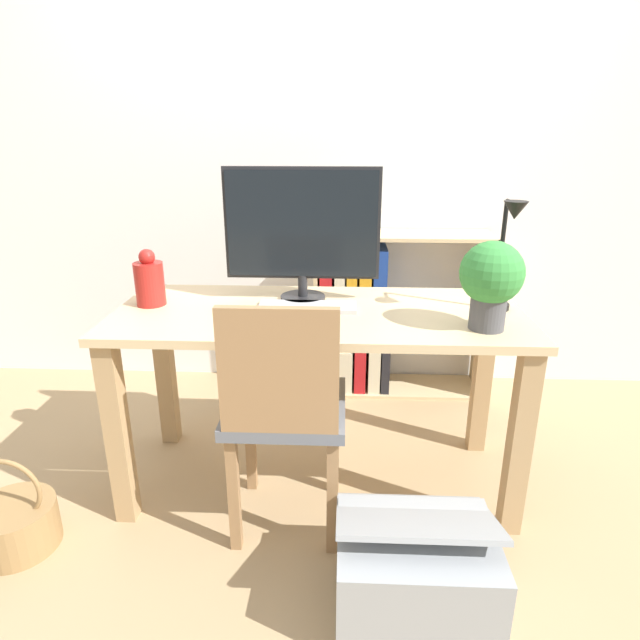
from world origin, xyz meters
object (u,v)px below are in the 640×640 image
object	(u,v)px
monitor	(302,228)
vase	(149,281)
desk_lamp	(507,246)
basket	(15,524)
storage_box	(415,570)
bookshelf	(369,319)
potted_plant	(491,279)
keyboard	(308,307)
chair	(284,408)

from	to	relation	value
monitor	vase	distance (m)	0.60
desk_lamp	basket	xyz separation A→B (m)	(-1.66, -0.42, -0.88)
monitor	storage_box	distance (m)	1.20
desk_lamp	storage_box	xyz separation A→B (m)	(-0.34, -0.62, -0.83)
monitor	bookshelf	world-z (taller)	monitor
vase	potted_plant	xyz separation A→B (m)	(1.19, -0.20, 0.08)
keyboard	vase	distance (m)	0.60
vase	basket	bearing A→B (deg)	-129.27
desk_lamp	storage_box	size ratio (longest dim) A/B	0.87
desk_lamp	chair	bearing A→B (deg)	-158.63
basket	desk_lamp	bearing A→B (deg)	14.24
potted_plant	chair	xyz separation A→B (m)	(-0.66, -0.13, -0.41)
keyboard	desk_lamp	world-z (taller)	desk_lamp
vase	bookshelf	size ratio (longest dim) A/B	0.24
monitor	desk_lamp	world-z (taller)	monitor
chair	storage_box	world-z (taller)	chair
vase	chair	distance (m)	0.71
storage_box	bookshelf	bearing A→B (deg)	93.22
potted_plant	storage_box	xyz separation A→B (m)	(-0.25, -0.46, -0.75)
bookshelf	basket	world-z (taller)	bookshelf
bookshelf	keyboard	bearing A→B (deg)	-108.34
bookshelf	desk_lamp	bearing A→B (deg)	-63.10
bookshelf	storage_box	world-z (taller)	bookshelf
desk_lamp	potted_plant	bearing A→B (deg)	-118.19
storage_box	potted_plant	bearing A→B (deg)	61.03
monitor	storage_box	world-z (taller)	monitor
monitor	potted_plant	xyz separation A→B (m)	(0.63, -0.29, -0.11)
chair	desk_lamp	bearing A→B (deg)	15.52
basket	bookshelf	bearing A→B (deg)	45.26
potted_plant	storage_box	size ratio (longest dim) A/B	0.64
monitor	vase	bearing A→B (deg)	-170.95
potted_plant	chair	size ratio (longest dim) A/B	0.34
keyboard	monitor	bearing A→B (deg)	102.63
vase	chair	xyz separation A→B (m)	(0.53, -0.34, -0.33)
desk_lamp	bookshelf	xyz separation A→B (m)	(-0.42, 0.83, -0.57)
monitor	keyboard	distance (m)	0.30
monitor	potted_plant	bearing A→B (deg)	-24.89
keyboard	chair	bearing A→B (deg)	-100.53
potted_plant	desk_lamp	bearing A→B (deg)	61.81
bookshelf	basket	bearing A→B (deg)	-134.74
monitor	desk_lamp	bearing A→B (deg)	-10.51
monitor	potted_plant	size ratio (longest dim) A/B	1.98
keyboard	bookshelf	xyz separation A→B (m)	(0.27, 0.81, -0.33)
vase	basket	xyz separation A→B (m)	(-0.38, -0.46, -0.73)
potted_plant	basket	xyz separation A→B (m)	(-1.57, -0.26, -0.81)
chair	basket	size ratio (longest dim) A/B	2.53
desk_lamp	storage_box	world-z (taller)	desk_lamp
vase	basket	distance (m)	0.94
keyboard	potted_plant	world-z (taller)	potted_plant
desk_lamp	basket	world-z (taller)	desk_lamp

